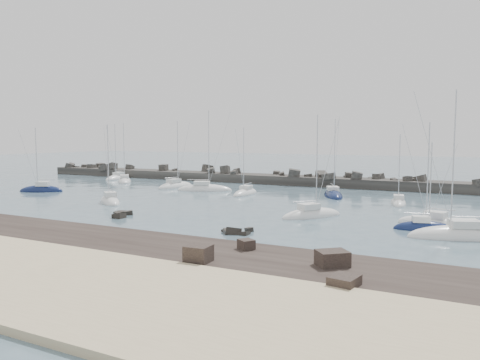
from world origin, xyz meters
name	(u,v)px	position (x,y,z in m)	size (l,w,h in m)	color
ground	(188,209)	(0.00, 0.00, 0.00)	(400.00, 400.00, 0.00)	#486270
rock_shelf	(60,239)	(-0.22, -22.03, 0.02)	(140.00, 12.00, 2.01)	black
rock_cluster_near	(120,216)	(-3.89, -9.34, 0.08)	(3.61, 3.88, 1.49)	black
rock_cluster_far	(235,232)	(13.62, -11.69, 0.12)	(3.36, 3.20, 1.34)	black
breakwater	(255,181)	(-7.64, 37.98, 0.31)	(115.00, 7.85, 5.11)	#2B2926
sailboat_1	(125,181)	(-33.78, 25.83, 0.13)	(7.91, 8.53, 13.99)	white
sailboat_2	(41,191)	(-34.97, 4.76, 0.16)	(8.10, 5.69, 12.69)	#101C46
sailboat_3	(175,187)	(-17.40, 21.84, 0.14)	(4.19, 9.23, 14.08)	white
sailboat_4	(205,190)	(-9.39, 19.72, 0.14)	(10.50, 7.01, 15.81)	white
sailboat_5	(110,202)	(-13.70, -0.49, 0.15)	(7.86, 6.86, 12.82)	white
sailboat_6	(245,194)	(-0.11, 18.06, 0.13)	(2.55, 7.90, 12.46)	white
sailboat_7	(311,216)	(17.41, 1.46, 0.14)	(7.16, 8.58, 13.69)	white
sailboat_8	(333,196)	(14.18, 22.37, 0.14)	(6.23, 9.17, 13.92)	#101C46
sailboat_9	(432,225)	(31.30, 1.90, 0.15)	(8.21, 4.53, 12.58)	white
sailboat_10	(398,203)	(25.34, 17.79, 0.13)	(3.50, 7.31, 11.19)	white
sailboat_11	(459,236)	(34.26, -3.52, 0.15)	(10.37, 6.55, 15.64)	white
sailboat_13	(424,228)	(30.72, -0.77, 0.14)	(6.61, 3.58, 10.23)	#101C46
sailboat_14	(118,178)	(-40.02, 30.63, 0.13)	(3.96, 9.12, 13.89)	white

